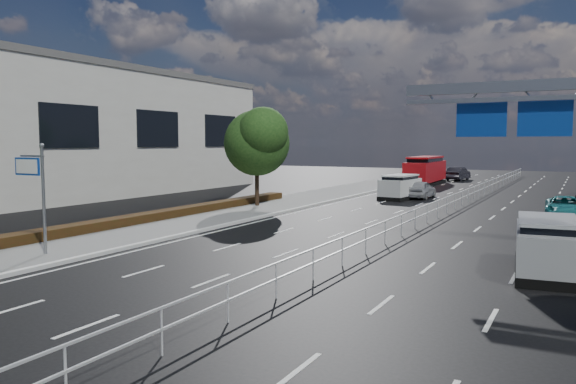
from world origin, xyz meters
The scene contains 15 objects.
ground centered at (0.00, 0.00, 0.00)m, with size 160.00×160.00×0.00m, color black.
sidewalk_near centered at (-11.50, 0.00, 0.07)m, with size 5.00×140.00×0.14m, color slate.
kerb_near centered at (-9.00, 0.00, 0.07)m, with size 0.25×140.00×0.15m, color silver.
median_fence centered at (0.00, 22.50, 0.53)m, with size 0.05×85.00×1.02m.
hedge_near centered at (-13.30, 5.00, 0.36)m, with size 1.00×36.00×0.44m, color black.
toilet_sign centered at (-10.95, 0.00, 2.94)m, with size 1.62×0.18×4.34m.
overhead_gantry centered at (6.74, 10.05, 5.61)m, with size 10.24×0.38×7.45m.
near_building centered at (-30.00, 18.00, 5.00)m, with size 12.00×38.00×10.00m, color beige.
near_tree_back centered at (-11.94, 17.97, 4.61)m, with size 4.84×4.51×6.69m.
white_minivan centered at (-5.13, 28.02, 0.93)m, with size 2.37×4.56×1.90m.
red_bus centered at (-7.19, 43.78, 1.54)m, with size 2.57×9.91×2.95m.
near_car_silver centered at (-3.90, 29.45, 0.71)m, with size 1.68×4.18×1.42m, color #9B9CA2.
near_car_dark centered at (-5.59, 52.48, 0.77)m, with size 1.64×4.70×1.55m, color black.
silver_minivan centered at (6.50, 5.87, 0.93)m, with size 2.38×4.72×1.89m.
parked_car_teal centered at (6.50, 22.00, 0.62)m, with size 2.05×4.45×1.24m, color #1A7177.
Camera 1 is at (7.51, -14.23, 4.35)m, focal length 35.00 mm.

